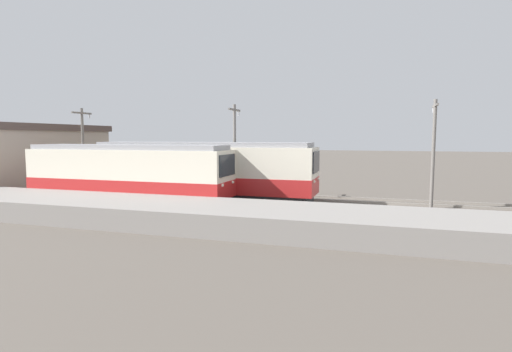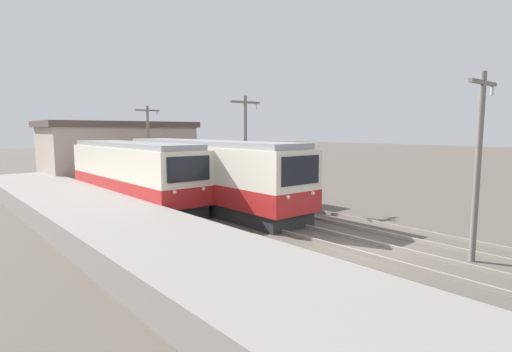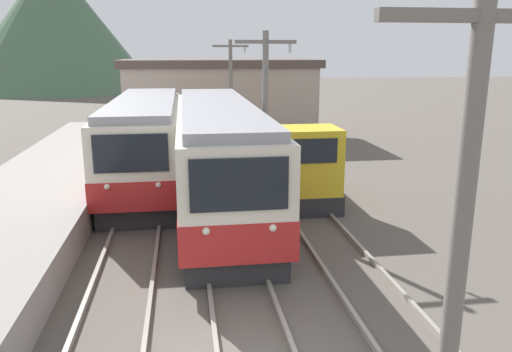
{
  "view_description": "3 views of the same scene",
  "coord_description": "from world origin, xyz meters",
  "views": [
    {
      "loc": [
        -22.88,
        -0.18,
        4.11
      ],
      "look_at": [
        -0.45,
        6.76,
        1.79
      ],
      "focal_mm": 28.0,
      "sensor_mm": 36.0,
      "label": 1
    },
    {
      "loc": [
        -12.15,
        -8.22,
        4.36
      ],
      "look_at": [
        1.34,
        7.56,
        1.95
      ],
      "focal_mm": 28.0,
      "sensor_mm": 36.0,
      "label": 2
    },
    {
      "loc": [
        -0.98,
        -7.41,
        5.54
      ],
      "look_at": [
        1.28,
        8.16,
        1.62
      ],
      "focal_mm": 35.0,
      "sensor_mm": 36.0,
      "label": 3
    }
  ],
  "objects": [
    {
      "name": "ground_plane",
      "position": [
        0.0,
        0.0,
        0.0
      ],
      "size": [
        200.0,
        200.0,
        0.0
      ],
      "primitive_type": "plane",
      "color": "#564F47"
    },
    {
      "name": "catenary_mast_near",
      "position": [
        1.71,
        -3.1,
        3.41
      ],
      "size": [
        2.0,
        0.2,
        6.2
      ],
      "color": "slate",
      "rests_on": "ground"
    },
    {
      "name": "platform_left",
      "position": [
        -6.25,
        0.0,
        0.5
      ],
      "size": [
        4.5,
        54.0,
        1.01
      ],
      "primitive_type": "cube",
      "color": "gray",
      "rests_on": "ground"
    },
    {
      "name": "shunting_locomotive",
      "position": [
        3.2,
        10.87,
        1.21
      ],
      "size": [
        2.4,
        5.71,
        3.0
      ],
      "color": "#28282B",
      "rests_on": "ground"
    },
    {
      "name": "commuter_train_center",
      "position": [
        0.2,
        10.56,
        1.75
      ],
      "size": [
        2.84,
        14.6,
        3.77
      ],
      "color": "#28282B",
      "rests_on": "ground"
    },
    {
      "name": "track_center",
      "position": [
        0.2,
        0.0,
        0.07
      ],
      "size": [
        1.54,
        60.0,
        0.14
      ],
      "color": "gray",
      "rests_on": "ground"
    },
    {
      "name": "track_left",
      "position": [
        -2.6,
        0.0,
        0.07
      ],
      "size": [
        1.54,
        60.0,
        0.14
      ],
      "color": "gray",
      "rests_on": "ground"
    },
    {
      "name": "catenary_mast_mid",
      "position": [
        1.71,
        8.9,
        3.41
      ],
      "size": [
        2.0,
        0.2,
        6.2
      ],
      "color": "slate",
      "rests_on": "ground"
    },
    {
      "name": "commuter_train_left",
      "position": [
        -2.6,
        14.0,
        1.69
      ],
      "size": [
        2.84,
        12.65,
        3.65
      ],
      "color": "#28282B",
      "rests_on": "ground"
    },
    {
      "name": "station_building",
      "position": [
        1.43,
        26.0,
        2.55
      ],
      "size": [
        12.6,
        6.3,
        5.06
      ],
      "color": "#AD9E8E",
      "rests_on": "ground"
    },
    {
      "name": "track_right",
      "position": [
        3.2,
        0.0,
        0.07
      ],
      "size": [
        1.54,
        60.0,
        0.14
      ],
      "color": "gray",
      "rests_on": "ground"
    },
    {
      "name": "catenary_mast_far",
      "position": [
        1.71,
        20.9,
        3.41
      ],
      "size": [
        2.0,
        0.2,
        6.2
      ],
      "color": "slate",
      "rests_on": "ground"
    }
  ]
}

